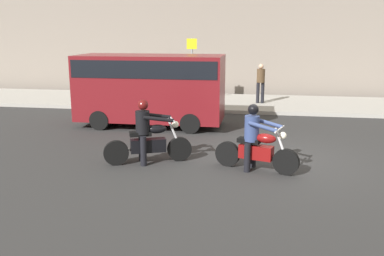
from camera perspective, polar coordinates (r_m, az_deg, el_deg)
ground_plane at (r=10.97m, az=11.34°, el=-4.11°), size 80.00×80.00×0.00m
sidewalk_slab at (r=18.75m, az=10.63°, el=3.23°), size 40.00×4.40×0.14m
motorcycle_with_rider_denim_blue at (r=9.86m, az=8.57°, el=-2.08°), size 1.95×0.88×1.56m
motorcycle_with_rider_black_leather at (r=10.33m, az=-6.01°, el=-1.25°), size 2.05×1.02×1.58m
parked_van_maroon at (r=14.33m, az=-5.62°, el=5.73°), size 4.86×1.96×2.39m
street_sign_post at (r=18.52m, az=-0.02°, el=8.68°), size 0.44×0.08×2.73m
pedestrian_bystander at (r=18.30m, az=9.23°, el=6.35°), size 0.34×0.34×1.67m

